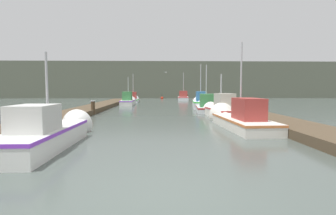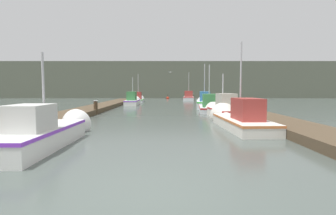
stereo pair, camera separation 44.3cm
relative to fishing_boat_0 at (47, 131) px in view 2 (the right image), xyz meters
name	(u,v)px [view 2 (the right image)]	position (x,y,z in m)	size (l,w,h in m)	color
ground_plane	(146,196)	(3.78, -4.33, -0.47)	(200.00, 200.00, 0.00)	#47514C
dock_left	(86,111)	(-2.28, 11.67, -0.29)	(2.24, 40.00, 0.37)	#4C3D2B
dock_right	(239,111)	(9.83, 11.67, -0.29)	(2.24, 40.00, 0.37)	#4C3D2B
distant_shore_ridge	(165,81)	(3.78, 50.86, 3.18)	(120.00, 16.00, 7.30)	#565B4C
fishing_boat_0	(47,131)	(0.00, 0.00, 0.00)	(1.45, 5.74, 3.48)	silver
fishing_boat_1	(236,118)	(7.70, 4.30, -0.06)	(1.96, 6.37, 4.75)	silver
fishing_boat_2	(221,110)	(7.84, 8.70, 0.04)	(1.74, 4.57, 3.25)	silver
fishing_boat_3	(208,106)	(7.62, 13.12, -0.04)	(2.01, 5.05, 4.44)	silver
fishing_boat_4	(203,102)	(7.88, 17.82, 0.05)	(2.12, 6.31, 4.79)	silver
fishing_boat_5	(132,101)	(-0.03, 22.23, 0.02)	(1.50, 6.13, 3.62)	silver
fishing_boat_6	(137,99)	(-0.08, 28.43, -0.04)	(1.68, 5.49, 4.46)	silver
fishing_boat_7	(188,97)	(7.55, 33.77, 0.03)	(2.10, 5.41, 5.00)	silver
mooring_piling_0	(95,107)	(-1.23, 10.48, 0.06)	(0.33, 0.33, 1.04)	#473523
mooring_piling_1	(130,98)	(-1.23, 29.01, 0.13)	(0.24, 0.24, 1.19)	#473523
mooring_piling_2	(192,96)	(8.67, 38.04, 0.02)	(0.28, 0.28, 0.96)	#473523
channel_buoy	(167,98)	(4.10, 39.63, -0.32)	(0.54, 0.54, 1.04)	red
seagull_lead	(169,72)	(4.46, 23.75, 3.48)	(0.56, 0.31, 0.12)	white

